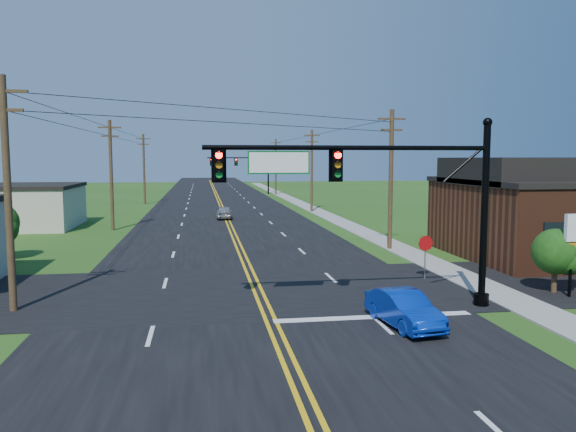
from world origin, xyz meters
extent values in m
plane|color=#254914|center=(0.00, 0.00, 0.00)|extent=(260.00, 260.00, 0.00)
cube|color=black|center=(0.00, 50.00, 0.02)|extent=(16.00, 220.00, 0.04)
cube|color=black|center=(0.00, 12.00, 0.02)|extent=(70.00, 10.00, 0.04)
cube|color=gray|center=(10.50, 40.00, 0.04)|extent=(2.00, 160.00, 0.08)
cylinder|color=black|center=(8.80, 8.00, 3.60)|extent=(0.28, 0.28, 7.20)
cylinder|color=black|center=(8.80, 8.00, 0.25)|extent=(0.60, 0.60, 0.50)
sphere|color=black|center=(8.80, 8.00, 7.30)|extent=(0.36, 0.36, 0.36)
cylinder|color=black|center=(3.30, 8.00, 6.30)|extent=(11.00, 0.18, 0.18)
cube|color=#055718|center=(0.60, 8.00, 5.75)|extent=(2.30, 0.06, 0.85)
cylinder|color=black|center=(8.80, 80.00, 3.60)|extent=(0.28, 0.28, 7.20)
cylinder|color=black|center=(8.80, 80.00, 0.25)|extent=(0.60, 0.60, 0.50)
sphere|color=black|center=(8.80, 80.00, 7.30)|extent=(0.36, 0.36, 0.36)
cylinder|color=black|center=(3.80, 80.00, 6.00)|extent=(10.00, 0.18, 0.18)
cube|color=#055718|center=(0.60, 80.00, 5.45)|extent=(2.30, 0.06, 0.85)
cube|color=#532817|center=(20.00, 18.00, 2.20)|extent=(14.00, 11.00, 4.40)
cube|color=black|center=(20.00, 18.00, 4.55)|extent=(14.20, 11.20, 0.30)
cube|color=#BFB4A3|center=(-19.00, 38.00, 1.70)|extent=(12.00, 9.00, 3.40)
cube|color=black|center=(-19.00, 38.00, 3.55)|extent=(12.20, 9.20, 0.30)
cylinder|color=#372819|center=(-9.50, 10.00, 4.50)|extent=(0.28, 0.28, 9.00)
cube|color=#372819|center=(-9.50, 10.00, 8.40)|extent=(1.80, 0.12, 0.12)
cube|color=#372819|center=(-9.50, 10.00, 7.70)|extent=(1.40, 0.12, 0.12)
cylinder|color=#372819|center=(-9.50, 35.00, 4.50)|extent=(0.28, 0.28, 9.00)
cube|color=#372819|center=(-9.50, 35.00, 8.40)|extent=(1.80, 0.12, 0.12)
cube|color=#372819|center=(-9.50, 35.00, 7.70)|extent=(1.40, 0.12, 0.12)
cylinder|color=#372819|center=(-9.50, 62.00, 4.50)|extent=(0.28, 0.28, 9.00)
cube|color=#372819|center=(-9.50, 62.00, 8.40)|extent=(1.80, 0.12, 0.12)
cube|color=#372819|center=(-9.50, 62.00, 7.70)|extent=(1.40, 0.12, 0.12)
cylinder|color=#372819|center=(9.80, 22.00, 4.50)|extent=(0.28, 0.28, 9.00)
cube|color=#372819|center=(9.80, 22.00, 8.40)|extent=(1.80, 0.12, 0.12)
cube|color=#372819|center=(9.80, 22.00, 7.70)|extent=(1.40, 0.12, 0.12)
cylinder|color=#372819|center=(9.80, 48.00, 4.50)|extent=(0.28, 0.28, 9.00)
cube|color=#372819|center=(9.80, 48.00, 8.40)|extent=(1.80, 0.12, 0.12)
cube|color=#372819|center=(9.80, 48.00, 7.70)|extent=(1.40, 0.12, 0.12)
cylinder|color=#372819|center=(9.80, 78.00, 4.50)|extent=(0.28, 0.28, 9.00)
cube|color=#372819|center=(9.80, 78.00, 8.40)|extent=(1.80, 0.12, 0.12)
cube|color=#372819|center=(9.80, 78.00, 7.70)|extent=(1.40, 0.12, 0.12)
cylinder|color=#372819|center=(16.00, 26.00, 0.92)|extent=(0.24, 0.24, 1.85)
sphere|color=#163C0E|center=(16.00, 26.00, 2.60)|extent=(3.00, 3.00, 3.00)
cylinder|color=#372819|center=(13.00, 9.50, 0.66)|extent=(0.24, 0.24, 1.32)
sphere|color=#163C0E|center=(13.00, 9.50, 1.86)|extent=(2.00, 2.00, 2.00)
imported|color=#082EAD|center=(4.71, 5.77, 0.62)|extent=(1.85, 3.92, 1.24)
imported|color=#9D9EA2|center=(-0.07, 42.09, 0.63)|extent=(1.60, 3.75, 1.26)
cylinder|color=slate|center=(8.50, 13.06, 1.02)|extent=(0.08, 0.08, 2.03)
cylinder|color=#A2090B|center=(8.50, 13.03, 1.79)|extent=(0.77, 0.13, 0.77)
cylinder|color=black|center=(13.17, 8.69, 1.74)|extent=(0.14, 0.14, 3.48)
camera|label=1|loc=(-2.25, -12.59, 5.90)|focal=35.00mm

